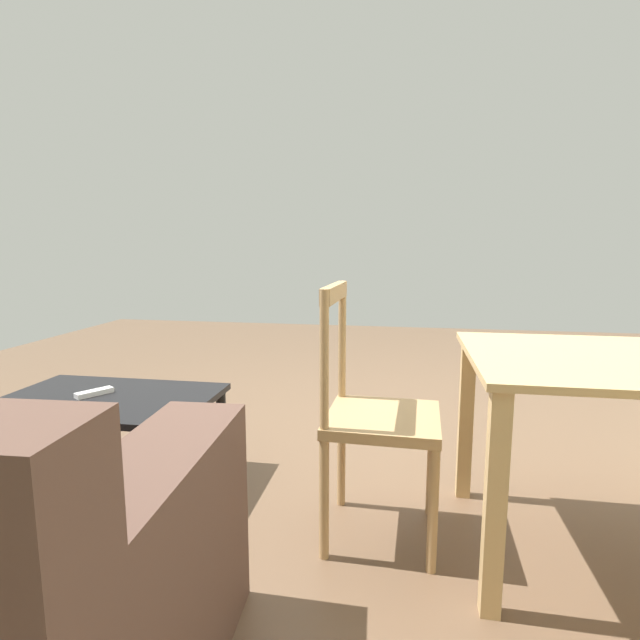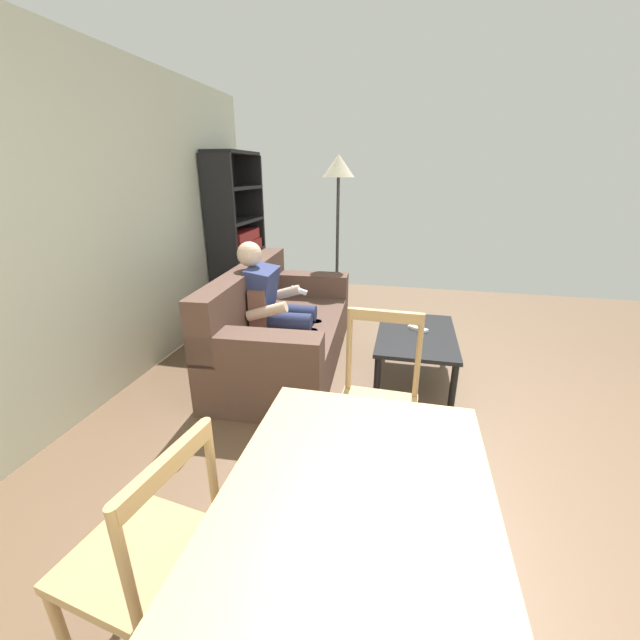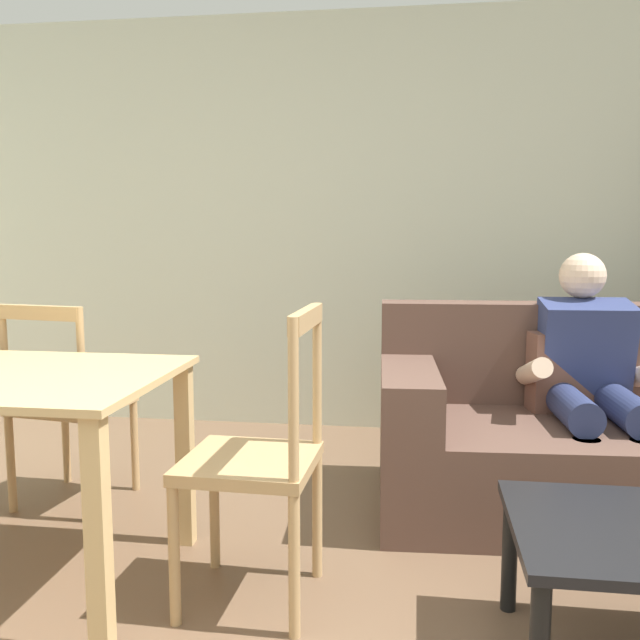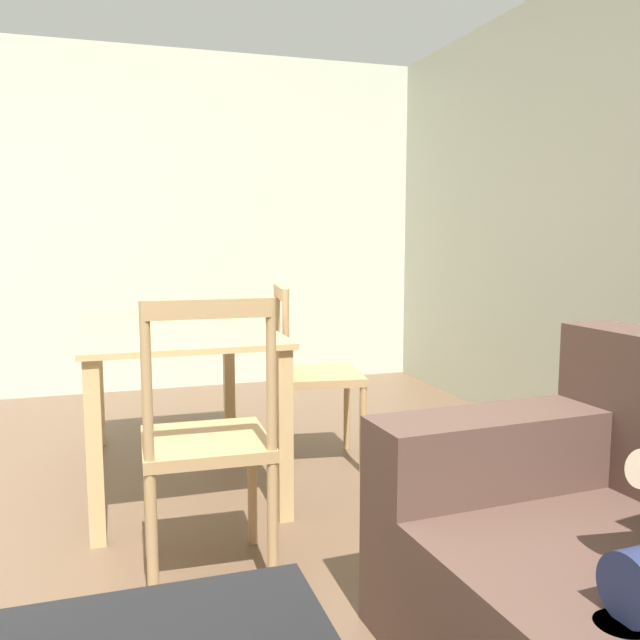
{
  "view_description": "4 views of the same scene",
  "coord_description": "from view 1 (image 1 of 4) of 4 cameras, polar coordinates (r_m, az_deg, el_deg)",
  "views": [
    {
      "loc": [
        -0.17,
        2.7,
        1.13
      ],
      "look_at": [
        0.08,
        1.25,
        0.9
      ],
      "focal_mm": 27.6,
      "sensor_mm": 36.0,
      "label": 1
    },
    {
      "loc": [
        -1.91,
        0.8,
        1.67
      ],
      "look_at": [
        0.08,
        1.25,
        0.9
      ],
      "focal_mm": 22.07,
      "sensor_mm": 36.0,
      "label": 2
    },
    {
      "loc": [
        0.43,
        -1.22,
        1.22
      ],
      "look_at": [
        0.08,
        1.25,
        0.9
      ],
      "focal_mm": 38.62,
      "sensor_mm": 36.0,
      "label": 3
    },
    {
      "loc": [
        2.11,
        0.6,
        1.17
      ],
      "look_at": [
        0.08,
        1.25,
        0.9
      ],
      "focal_mm": 37.59,
      "sensor_mm": 36.0,
      "label": 4
    }
  ],
  "objects": [
    {
      "name": "ground_plane",
      "position": [
        2.93,
        5.87,
        -13.94
      ],
      "size": [
        8.19,
        8.19,
        0.0
      ],
      "primitive_type": "plane",
      "color": "brown"
    },
    {
      "name": "tv_remote",
      "position": [
        2.58,
        -24.69,
        -7.66
      ],
      "size": [
        0.13,
        0.17,
        0.02
      ],
      "primitive_type": "cube",
      "rotation": [
        0.0,
        0.0,
        2.59
      ],
      "color": "white",
      "rests_on": "coffee_table"
    },
    {
      "name": "dining_chair_facing_couch",
      "position": [
        1.92,
        6.38,
        -11.09
      ],
      "size": [
        0.43,
        0.43,
        0.98
      ],
      "color": "tan",
      "rests_on": "ground_plane"
    },
    {
      "name": "coffee_table",
      "position": [
        2.55,
        -23.35,
        -9.26
      ],
      "size": [
        0.98,
        0.63,
        0.42
      ],
      "color": "black",
      "rests_on": "ground_plane"
    }
  ]
}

